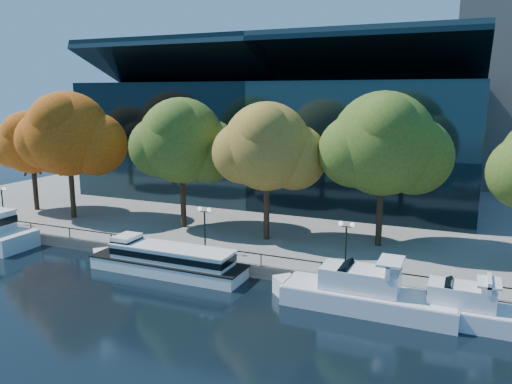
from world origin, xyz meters
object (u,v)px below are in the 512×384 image
at_px(cruiser_far, 461,308).
at_px(tree_4, 385,146).
at_px(tree_2, 183,143).
at_px(tree_1, 69,136).
at_px(tree_3, 268,148).
at_px(lamp_1, 205,219).
at_px(lamp_0, 2,196).
at_px(tree_0, 32,144).
at_px(cruiser_near, 360,292).
at_px(tour_boat, 164,259).
at_px(lamp_2, 346,235).

height_order(cruiser_far, tree_4, tree_4).
distance_m(cruiser_far, tree_2, 30.09).
xyz_separation_m(tree_1, tree_3, (22.97, 0.79, -0.46)).
bearing_deg(tree_4, lamp_1, -149.78).
xyz_separation_m(tree_4, lamp_0, (-38.09, -8.00, -6.14)).
bearing_deg(tree_0, lamp_0, -72.36).
xyz_separation_m(cruiser_near, tree_3, (-10.88, 9.86, 8.50)).
height_order(tree_0, tree_3, tree_3).
xyz_separation_m(lamp_0, lamp_1, (24.36, 0.00, 0.00)).
bearing_deg(lamp_1, tour_boat, -120.67).
distance_m(cruiser_near, cruiser_far, 6.43).
bearing_deg(tour_boat, lamp_1, 59.33).
bearing_deg(tree_1, tree_2, 6.39).
height_order(cruiser_near, lamp_2, lamp_2).
relative_size(tree_0, lamp_0, 2.91).
bearing_deg(tree_2, lamp_1, -47.39).
bearing_deg(tree_1, cruiser_near, -14.99).
bearing_deg(tree_3, cruiser_far, -28.93).
distance_m(tour_boat, tree_1, 21.33).
height_order(cruiser_near, tree_1, tree_1).
bearing_deg(tree_2, lamp_0, -160.26).
distance_m(tree_0, tree_4, 40.16).
distance_m(tree_2, lamp_0, 20.31).
relative_size(cruiser_far, lamp_0, 2.53).
xyz_separation_m(tree_0, lamp_1, (26.39, -6.37, -4.93)).
xyz_separation_m(tree_1, lamp_0, (-4.93, -5.08, -6.16)).
bearing_deg(cruiser_near, lamp_0, 174.12).
bearing_deg(tree_4, tree_0, -177.68).
bearing_deg(tree_1, tree_4, 5.04).
height_order(cruiser_near, cruiser_far, cruiser_near).
relative_size(cruiser_far, lamp_1, 2.53).
xyz_separation_m(tour_boat, tree_0, (-24.36, 9.80, 7.71)).
height_order(tree_1, tree_4, tree_1).
xyz_separation_m(lamp_1, lamp_2, (12.39, 0.00, 0.00)).
bearing_deg(tree_1, lamp_1, -14.64).
bearing_deg(lamp_2, tree_4, 80.51).
bearing_deg(cruiser_near, tree_2, 152.70).
distance_m(tree_2, lamp_2, 20.42).
distance_m(tree_2, lamp_1, 10.65).
bearing_deg(tree_2, lamp_2, -19.62).
distance_m(cruiser_near, tree_3, 16.97).
xyz_separation_m(tree_0, tree_3, (29.93, -0.51, 0.77)).
bearing_deg(tour_boat, lamp_2, 13.35).
bearing_deg(tree_3, tree_2, 175.77).
bearing_deg(tour_boat, tree_2, 111.89).
height_order(tree_2, lamp_0, tree_2).
bearing_deg(lamp_1, cruiser_near, -15.47).
bearing_deg(cruiser_far, tree_3, 151.07).
bearing_deg(cruiser_near, lamp_1, 164.53).
distance_m(tree_1, lamp_0, 9.38).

